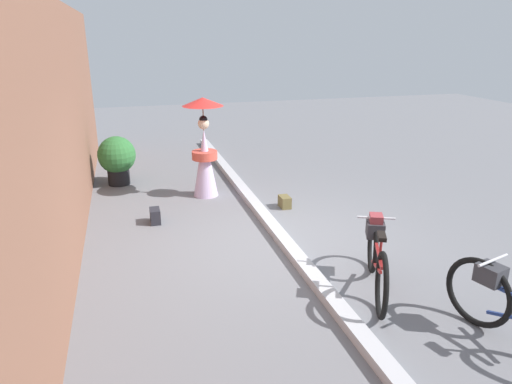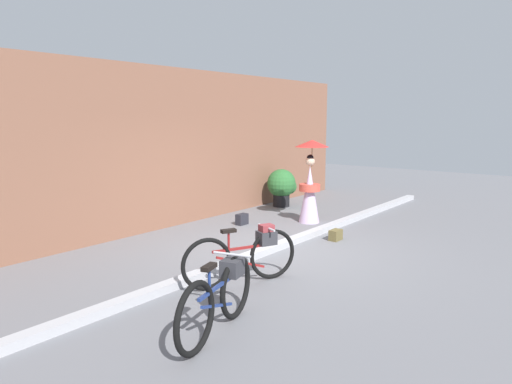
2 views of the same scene
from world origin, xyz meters
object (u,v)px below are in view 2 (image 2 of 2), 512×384
Objects in this scene: person_with_parasol at (310,182)px; backpack_on_pavement at (336,235)px; potted_plant_by_door at (282,186)px; backpack_spare at (242,219)px; bicycle_far_side at (219,296)px; bicycle_near_officer at (245,254)px.

backpack_on_pavement is at bearing -130.15° from person_with_parasol.
backpack_spare is at bearing -166.75° from potted_plant_by_door.
person_with_parasol is at bearing 49.85° from backpack_on_pavement.
potted_plant_by_door is (1.23, 1.64, -0.37)m from person_with_parasol.
potted_plant_by_door reaches higher than backpack_on_pavement.
potted_plant_by_door is 3.58× the size of backpack_spare.
bicycle_far_side is 1.67× the size of potted_plant_by_door.
person_with_parasol is 1.87m from backpack_on_pavement.
person_with_parasol is 6.80× the size of backpack_on_pavement.
bicycle_near_officer reaches higher than backpack_spare.
potted_plant_by_door is at bearing 53.12° from person_with_parasol.
bicycle_far_side reaches higher than backpack_spare.
bicycle_near_officer is 1.64× the size of potted_plant_by_door.
bicycle_near_officer is at bearing -150.10° from potted_plant_by_door.
potted_plant_by_door is at bearing 29.70° from bicycle_far_side.
person_with_parasol reaches higher than bicycle_far_side.
backpack_spare reaches higher than backpack_on_pavement.
potted_plant_by_door is 3.75m from backpack_on_pavement.
potted_plant_by_door reaches higher than bicycle_near_officer.
person_with_parasol is at bearing -42.29° from backpack_spare.
backpack_on_pavement is (-2.31, -2.91, -0.46)m from potted_plant_by_door.
person_with_parasol is (4.08, 1.42, 0.51)m from bicycle_near_officer.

